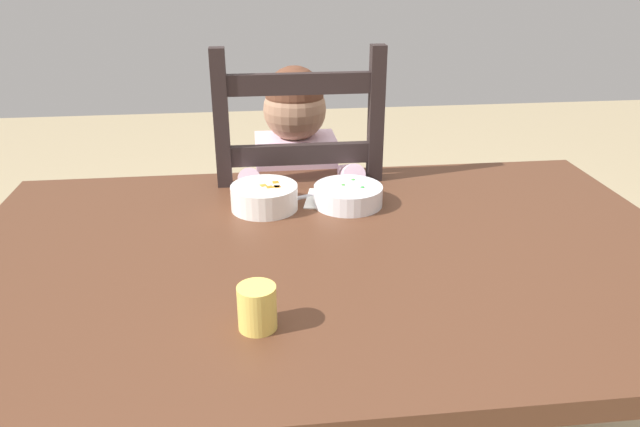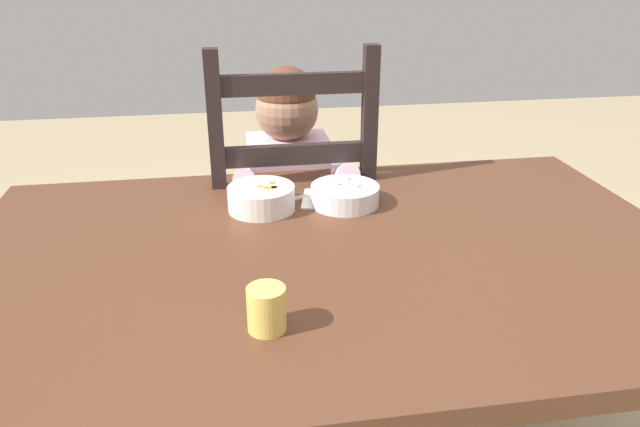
{
  "view_description": "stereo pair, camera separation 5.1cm",
  "coord_description": "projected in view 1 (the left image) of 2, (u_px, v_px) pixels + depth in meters",
  "views": [
    {
      "loc": [
        -0.15,
        -1.07,
        1.27
      ],
      "look_at": [
        -0.01,
        0.07,
        0.77
      ],
      "focal_mm": 34.17,
      "sensor_mm": 36.0,
      "label": 1
    },
    {
      "loc": [
        -0.2,
        -1.06,
        1.27
      ],
      "look_at": [
        -0.01,
        0.07,
        0.77
      ],
      "focal_mm": 34.17,
      "sensor_mm": 36.0,
      "label": 2
    }
  ],
  "objects": [
    {
      "name": "paper_napkin",
      "position": [
        335.0,
        199.0,
        1.44
      ],
      "size": [
        0.16,
        0.15,
        0.0
      ],
      "primitive_type": "cube",
      "rotation": [
        0.0,
        0.0,
        -0.22
      ],
      "color": "white",
      "rests_on": "dining_table"
    },
    {
      "name": "bowl_of_peas",
      "position": [
        348.0,
        195.0,
        1.41
      ],
      "size": [
        0.16,
        0.16,
        0.05
      ],
      "color": "white",
      "rests_on": "dining_table"
    },
    {
      "name": "dining_table",
      "position": [
        330.0,
        289.0,
        1.24
      ],
      "size": [
        1.47,
        0.95,
        0.72
      ],
      "color": "#55311F",
      "rests_on": "ground"
    },
    {
      "name": "spoon",
      "position": [
        287.0,
        200.0,
        1.44
      ],
      "size": [
        0.13,
        0.07,
        0.01
      ],
      "color": "silver",
      "rests_on": "dining_table"
    },
    {
      "name": "dining_chair",
      "position": [
        298.0,
        238.0,
        1.77
      ],
      "size": [
        0.42,
        0.42,
        1.06
      ],
      "color": "black",
      "rests_on": "ground"
    },
    {
      "name": "drinking_cup",
      "position": [
        257.0,
        307.0,
        0.95
      ],
      "size": [
        0.06,
        0.06,
        0.07
      ],
      "primitive_type": "cylinder",
      "color": "#EFD05C",
      "rests_on": "dining_table"
    },
    {
      "name": "bowl_of_carrots",
      "position": [
        264.0,
        196.0,
        1.39
      ],
      "size": [
        0.15,
        0.15,
        0.06
      ],
      "color": "white",
      "rests_on": "dining_table"
    },
    {
      "name": "child_figure",
      "position": [
        297.0,
        188.0,
        1.7
      ],
      "size": [
        0.32,
        0.31,
        0.98
      ],
      "color": "silver",
      "rests_on": "ground"
    }
  ]
}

